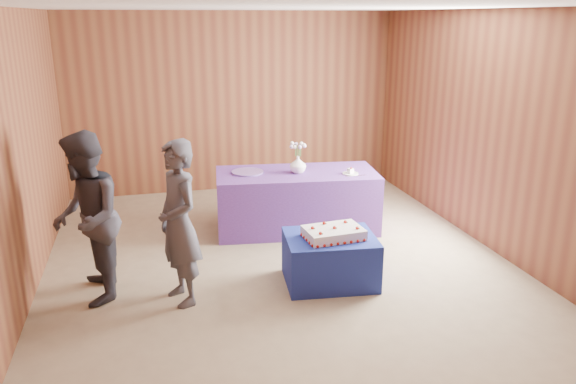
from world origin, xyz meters
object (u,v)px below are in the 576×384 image
object	(u,v)px
guest_left	(179,223)
vase	(298,165)
cake_table	(330,259)
sheet_cake	(333,233)
guest_right	(87,219)
serving_table	(297,201)

from	to	relation	value
guest_left	vase	bearing A→B (deg)	115.29
cake_table	vase	distance (m)	1.65
sheet_cake	guest_right	world-z (taller)	guest_right
vase	serving_table	bearing A→B (deg)	104.98
serving_table	guest_right	bearing A→B (deg)	-143.95
cake_table	guest_right	bearing A→B (deg)	-179.59
serving_table	guest_right	size ratio (longest dim) A/B	1.22
guest_left	guest_right	distance (m)	0.86
serving_table	sheet_cake	world-z (taller)	serving_table
serving_table	guest_left	distance (m)	2.26
cake_table	guest_left	bearing A→B (deg)	-173.03
serving_table	sheet_cake	bearing A→B (deg)	-84.91
cake_table	sheet_cake	size ratio (longest dim) A/B	1.43
serving_table	vase	size ratio (longest dim) A/B	9.40
serving_table	vase	distance (m)	0.48
cake_table	guest_right	world-z (taller)	guest_right
sheet_cake	guest_left	xyz separation A→B (m)	(-1.51, 0.02, 0.24)
cake_table	guest_left	size ratio (longest dim) A/B	0.57
cake_table	serving_table	distance (m)	1.56
guest_right	serving_table	bearing A→B (deg)	116.04
sheet_cake	vase	bearing A→B (deg)	82.84
serving_table	guest_left	bearing A→B (deg)	-127.63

